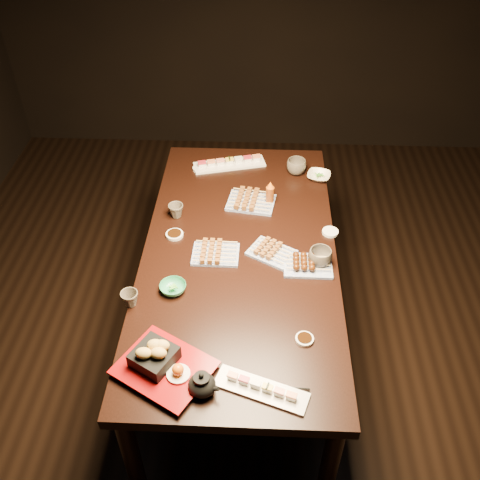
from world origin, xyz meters
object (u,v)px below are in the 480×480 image
at_px(dining_table, 240,304).
at_px(teacup_far_right, 296,167).
at_px(yakitori_plate_center, 215,251).
at_px(edamame_bowl_green, 173,288).
at_px(condiment_bottle, 270,193).
at_px(yakitori_plate_left, 251,199).
at_px(teapot, 202,383).
at_px(teacup_near_left, 130,299).
at_px(sushi_platter_far, 229,162).
at_px(yakitori_plate_right, 272,250).
at_px(edamame_bowl_cream, 319,176).
at_px(tempura_tray, 163,361).
at_px(teacup_mid_right, 320,257).
at_px(teacup_far_left, 176,211).
at_px(sushi_platter_near, 261,387).

height_order(dining_table, teacup_far_right, teacup_far_right).
relative_size(yakitori_plate_center, edamame_bowl_green, 1.88).
height_order(dining_table, condiment_bottle, condiment_bottle).
distance_m(yakitori_plate_left, teacup_far_right, 0.38).
xyz_separation_m(yakitori_plate_left, teapot, (-0.14, -1.13, 0.02)).
bearing_deg(teacup_far_right, teapot, -105.19).
xyz_separation_m(yakitori_plate_left, teacup_near_left, (-0.48, -0.72, 0.00)).
height_order(sushi_platter_far, yakitori_plate_right, yakitori_plate_right).
xyz_separation_m(edamame_bowl_cream, teacup_near_left, (-0.85, -0.97, 0.02)).
bearing_deg(edamame_bowl_cream, yakitori_plate_right, -112.42).
bearing_deg(yakitori_plate_center, condiment_bottle, 59.58).
bearing_deg(condiment_bottle, yakitori_plate_right, -88.48).
relative_size(yakitori_plate_center, teacup_far_right, 2.01).
distance_m(sushi_platter_far, yakitori_plate_center, 0.76).
bearing_deg(condiment_bottle, teacup_far_right, 63.05).
distance_m(edamame_bowl_green, teacup_far_right, 1.09).
bearing_deg(yakitori_plate_left, teacup_near_left, -114.97).
bearing_deg(teacup_far_right, dining_table, -113.49).
bearing_deg(teacup_far_right, tempura_tray, -111.71).
height_order(edamame_bowl_cream, teacup_mid_right, teacup_mid_right).
relative_size(tempura_tray, teacup_mid_right, 3.15).
height_order(yakitori_plate_left, teacup_far_right, teacup_far_right).
bearing_deg(teacup_near_left, edamame_bowl_cream, 48.70).
distance_m(yakitori_plate_left, tempura_tray, 1.09).
bearing_deg(tempura_tray, yakitori_plate_right, 88.92).
bearing_deg(yakitori_plate_center, teapot, -88.56).
bearing_deg(teacup_far_left, yakitori_plate_right, -28.59).
distance_m(tempura_tray, teacup_mid_right, 0.86).
distance_m(dining_table, teacup_near_left, 0.70).
height_order(sushi_platter_near, yakitori_plate_left, yakitori_plate_left).
height_order(edamame_bowl_green, teacup_mid_right, teacup_mid_right).
xyz_separation_m(sushi_platter_near, edamame_bowl_green, (-0.39, 0.48, -0.00)).
bearing_deg(teacup_mid_right, teacup_far_left, 155.38).
height_order(yakitori_plate_right, condiment_bottle, condiment_bottle).
bearing_deg(yakitori_plate_left, edamame_bowl_cream, 43.13).
distance_m(sushi_platter_near, edamame_bowl_cream, 1.39).
bearing_deg(sushi_platter_far, edamame_bowl_green, 64.90).
bearing_deg(edamame_bowl_cream, tempura_tray, -116.95).
height_order(edamame_bowl_cream, teacup_far_right, teacup_far_right).
height_order(sushi_platter_near, teacup_near_left, teacup_near_left).
distance_m(yakitori_plate_center, teacup_far_right, 0.80).
bearing_deg(condiment_bottle, sushi_platter_near, -91.41).
xyz_separation_m(edamame_bowl_green, teacup_mid_right, (0.64, 0.20, 0.02)).
xyz_separation_m(yakitori_plate_left, teacup_far_right, (0.24, 0.30, 0.01)).
bearing_deg(yakitori_plate_right, condiment_bottle, 121.67).
distance_m(sushi_platter_far, teacup_near_left, 1.13).
height_order(sushi_platter_far, tempura_tray, tempura_tray).
bearing_deg(tempura_tray, condiment_bottle, 99.65).
xyz_separation_m(sushi_platter_far, yakitori_plate_left, (0.13, -0.36, 0.01)).
relative_size(sushi_platter_near, yakitori_plate_center, 1.60).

